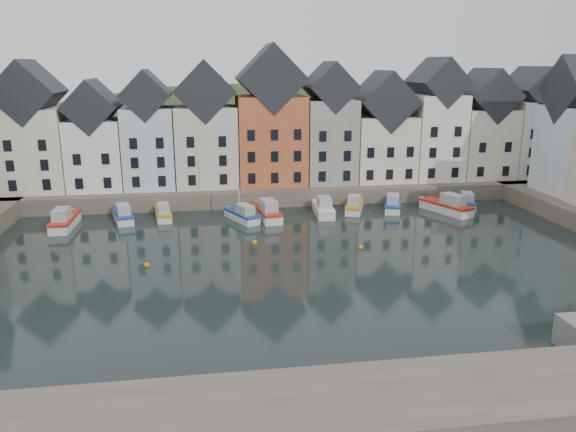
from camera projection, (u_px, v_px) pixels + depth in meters
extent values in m
plane|color=black|center=(309.00, 270.00, 48.53)|extent=(260.00, 260.00, 0.00)
cube|color=brown|center=(269.00, 186.00, 76.89)|extent=(90.00, 16.00, 2.00)
cube|color=brown|center=(185.00, 430.00, 25.84)|extent=(50.00, 6.00, 2.00)
ellipsoid|color=#24351A|center=(254.00, 255.00, 106.69)|extent=(153.60, 70.40, 64.00)
sphere|color=#203216|center=(170.00, 117.00, 92.82)|extent=(5.77, 5.77, 5.77)
sphere|color=#203216|center=(378.00, 113.00, 107.92)|extent=(5.27, 5.27, 5.27)
sphere|color=#203216|center=(425.00, 116.00, 102.73)|extent=(5.07, 5.07, 5.07)
sphere|color=#203216|center=(331.00, 118.00, 101.18)|extent=(5.01, 5.01, 5.01)
sphere|color=#203216|center=(31.00, 129.00, 95.38)|extent=(3.94, 3.94, 3.94)
sphere|color=#203216|center=(396.00, 113.00, 107.96)|extent=(5.21, 5.21, 5.21)
sphere|color=#203216|center=(261.00, 114.00, 102.57)|extent=(5.45, 5.45, 5.45)
sphere|color=#203216|center=(471.00, 123.00, 98.16)|extent=(4.49, 4.49, 4.49)
cube|color=#F0E5C9|center=(36.00, 149.00, 69.19)|extent=(7.67, 8.00, 10.07)
cube|color=black|center=(29.00, 92.00, 67.37)|extent=(7.67, 8.16, 7.67)
cube|color=white|center=(97.00, 154.00, 70.43)|extent=(6.56, 8.00, 8.61)
cube|color=black|center=(93.00, 106.00, 68.87)|extent=(6.56, 8.16, 6.56)
cube|color=silver|center=(150.00, 147.00, 71.18)|extent=(6.20, 8.00, 10.02)
cube|color=black|center=(147.00, 95.00, 69.46)|extent=(6.20, 8.16, 6.20)
cube|color=beige|center=(206.00, 146.00, 72.20)|extent=(7.70, 8.00, 10.08)
cube|color=black|center=(204.00, 91.00, 70.37)|extent=(7.70, 8.16, 7.70)
cube|color=#C35F37|center=(271.00, 140.00, 73.24)|extent=(8.69, 8.00, 11.28)
cube|color=black|center=(270.00, 79.00, 71.19)|extent=(8.69, 8.16, 8.69)
cube|color=#99978B|center=(328.00, 141.00, 74.41)|extent=(6.43, 8.00, 10.78)
cube|color=black|center=(329.00, 87.00, 72.58)|extent=(6.43, 8.16, 6.43)
cube|color=beige|center=(381.00, 148.00, 75.76)|extent=(7.88, 8.00, 8.56)
cube|color=black|center=(383.00, 101.00, 74.12)|extent=(7.88, 8.16, 7.88)
cube|color=white|center=(433.00, 137.00, 76.46)|extent=(6.50, 8.00, 11.27)
cube|color=black|center=(437.00, 82.00, 74.55)|extent=(6.50, 8.16, 6.50)
cube|color=#F0E5C9|center=(481.00, 143.00, 77.72)|extent=(7.23, 8.00, 9.32)
cube|color=black|center=(485.00, 95.00, 76.02)|extent=(7.23, 8.16, 7.23)
cube|color=white|center=(527.00, 138.00, 78.58)|extent=(6.18, 8.00, 10.32)
cube|color=black|center=(533.00, 89.00, 76.81)|extent=(6.18, 8.16, 6.18)
sphere|color=#C58317|center=(255.00, 243.00, 55.55)|extent=(0.50, 0.50, 0.50)
sphere|color=#C58317|center=(361.00, 247.00, 54.13)|extent=(0.50, 0.50, 0.50)
sphere|color=#C58317|center=(147.00, 265.00, 49.34)|extent=(0.50, 0.50, 0.50)
cube|color=silver|center=(65.00, 224.00, 61.14)|extent=(2.09, 6.58, 1.20)
cube|color=#B32819|center=(65.00, 218.00, 60.97)|extent=(2.20, 6.72, 0.27)
cube|color=#A0A6A8|center=(62.00, 215.00, 59.86)|extent=(1.58, 2.65, 1.31)
cube|color=silver|center=(123.00, 218.00, 63.85)|extent=(3.07, 6.03, 1.06)
cube|color=navy|center=(123.00, 213.00, 63.70)|extent=(3.19, 6.16, 0.24)
cube|color=#A0A6A8|center=(123.00, 209.00, 62.77)|extent=(1.86, 2.57, 1.16)
cube|color=silver|center=(163.00, 216.00, 64.75)|extent=(2.27, 5.51, 0.98)
cube|color=#C58317|center=(163.00, 211.00, 64.61)|extent=(2.37, 5.62, 0.22)
cube|color=#A0A6A8|center=(163.00, 208.00, 63.72)|extent=(1.51, 2.28, 1.07)
cube|color=silver|center=(242.00, 218.00, 63.86)|extent=(3.86, 5.81, 1.03)
cube|color=navy|center=(242.00, 213.00, 63.72)|extent=(3.99, 5.95, 0.23)
cube|color=#A0A6A8|center=(245.00, 210.00, 62.89)|extent=(2.12, 2.59, 1.12)
cylinder|color=silver|center=(238.00, 171.00, 62.92)|extent=(0.13, 0.13, 10.30)
cube|color=silver|center=(266.00, 215.00, 64.74)|extent=(3.08, 6.95, 1.23)
cube|color=#B32819|center=(266.00, 209.00, 64.56)|extent=(3.21, 7.10, 0.28)
cube|color=#A0A6A8|center=(269.00, 206.00, 63.46)|extent=(1.98, 2.90, 1.34)
cube|color=silver|center=(323.00, 211.00, 66.51)|extent=(2.31, 6.45, 1.16)
cube|color=silver|center=(323.00, 206.00, 66.35)|extent=(2.42, 6.58, 0.26)
cube|color=#A0A6A8|center=(324.00, 203.00, 65.27)|extent=(1.64, 2.63, 1.27)
cube|color=silver|center=(354.00, 208.00, 68.04)|extent=(3.60, 6.03, 1.06)
cube|color=#C58317|center=(355.00, 203.00, 67.88)|extent=(3.73, 6.17, 0.24)
cube|color=#A0A6A8|center=(354.00, 200.00, 66.91)|extent=(2.06, 2.64, 1.16)
cube|color=silver|center=(393.00, 207.00, 68.60)|extent=(3.60, 6.11, 1.07)
cube|color=navy|center=(393.00, 202.00, 68.45)|extent=(3.73, 6.25, 0.24)
cube|color=#A0A6A8|center=(393.00, 199.00, 67.46)|extent=(2.07, 2.66, 1.17)
cube|color=silver|center=(446.00, 209.00, 67.28)|extent=(4.57, 7.06, 1.25)
cube|color=#B32819|center=(446.00, 204.00, 67.10)|extent=(4.73, 7.23, 0.28)
cube|color=#A0A6A8|center=(453.00, 200.00, 66.08)|extent=(2.54, 3.13, 1.36)
cube|color=silver|center=(465.00, 204.00, 70.05)|extent=(3.13, 5.74, 1.01)
cube|color=navy|center=(466.00, 200.00, 69.91)|extent=(3.25, 5.87, 0.23)
cube|color=#A0A6A8|center=(467.00, 197.00, 68.98)|extent=(1.85, 2.47, 1.10)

